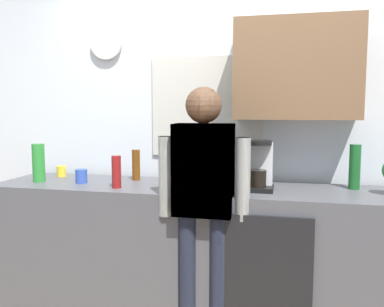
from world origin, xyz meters
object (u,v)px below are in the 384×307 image
Objects in this scene: person_guest at (203,194)px; cup_blue_mug at (81,176)px; bottle_green_wine at (355,167)px; bottle_amber_beer at (136,165)px; mixing_bowl at (182,186)px; person_at_sink at (203,194)px; bottle_olive_oil at (172,165)px; cup_yellow_cup at (61,171)px; coffee_maker at (259,168)px; bottle_clear_soda at (39,163)px; bottle_red_vinegar at (116,172)px.

cup_blue_mug is at bearing 9.66° from person_guest.
bottle_green_wine is 1.30× the size of bottle_amber_beer.
person_at_sink reaches higher than mixing_bowl.
bottle_olive_oil is 0.92m from cup_yellow_cup.
bottle_olive_oil is (0.28, -0.03, 0.01)m from bottle_amber_beer.
person_at_sink is 1.00× the size of person_guest.
bottle_green_wine is at bearing -130.41° from person_guest.
cup_blue_mug reaches higher than cup_yellow_cup.
coffee_maker reaches higher than mixing_bowl.
bottle_green_wine is at bearing 5.64° from bottle_clear_soda.
person_guest reaches higher than bottle_olive_oil.
bottle_olive_oil is 2.50× the size of cup_blue_mug.
cup_yellow_cup is 1.32m from person_guest.
bottle_olive_oil is at bearing 137.46° from person_at_sink.
bottle_amber_beer reaches higher than mixing_bowl.
coffee_maker is 1.59m from bottle_clear_soda.
bottle_clear_soda is at bearing -161.57° from bottle_amber_beer.
person_at_sink reaches higher than cup_yellow_cup.
cup_blue_mug is at bearing -173.82° from bottle_green_wine.
bottle_olive_oil is (0.96, 0.20, -0.02)m from bottle_clear_soda.
cup_blue_mug is at bearing -37.63° from cup_yellow_cup.
bottle_olive_oil is at bearing 16.19° from cup_blue_mug.
person_guest is (0.16, -0.10, -0.03)m from mixing_bowl.
person_guest reaches higher than bottle_green_wine.
person_guest is at bearing -32.51° from mixing_bowl.
bottle_green_wine is at bearing 17.43° from mixing_bowl.
coffee_maker is 0.94m from bottle_amber_beer.
bottle_clear_soda reaches higher than cup_yellow_cup.
cup_yellow_cup is 0.05× the size of person_guest.
bottle_olive_oil is at bearing 116.69° from mixing_bowl.
bottle_red_vinegar is 0.65m from person_at_sink.
coffee_maker is at bearing 20.93° from mixing_bowl.
person_guest is (-0.31, -0.28, -0.13)m from coffee_maker.
cup_blue_mug is at bearing 2.54° from bottle_clear_soda.
bottle_olive_oil is at bearing -28.69° from person_guest.
person_at_sink is (0.16, -0.10, -0.03)m from mixing_bowl.
cup_blue_mug is 0.98m from person_guest.
bottle_clear_soda is at bearing -99.38° from cup_yellow_cup.
bottle_olive_oil is at bearing -2.78° from cup_yellow_cup.
bottle_red_vinegar is 0.42m from bottle_olive_oil.
person_at_sink and person_guest have the same top height.
person_guest is at bearing -137.79° from coffee_maker.
bottle_red_vinegar is at bearing -8.34° from bottle_clear_soda.
person_guest reaches higher than mixing_bowl.
bottle_clear_soda is (-1.59, -0.06, -0.01)m from coffee_maker.
person_guest is (1.24, -0.47, -0.03)m from cup_yellow_cup.
bottle_green_wine is 0.19× the size of person_at_sink.
bottle_clear_soda is 0.17× the size of person_at_sink.
bottle_olive_oil is (-0.64, 0.14, -0.02)m from coffee_maker.
bottle_olive_oil is 0.54m from person_guest.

